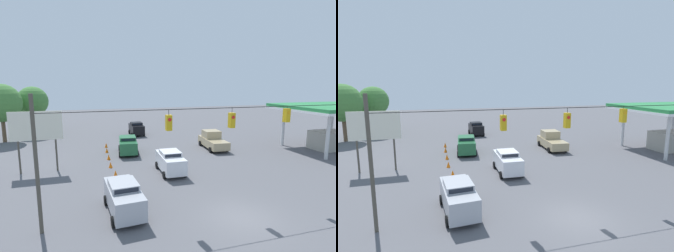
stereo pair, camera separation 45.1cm
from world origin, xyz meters
The scene contains 17 objects.
ground_plane centered at (0.00, 0.00, 0.00)m, with size 140.00×140.00×0.00m, color #56565B.
overhead_signal_span centered at (0.00, -1.62, 4.41)m, with size 22.12×0.38×7.29m.
sedan_silver_parked_shoulder centered at (6.55, -2.61, 1.02)m, with size 2.25×4.53×1.97m.
sedan_black_withflow_deep centered at (1.73, -26.56, 1.02)m, with size 2.07×3.95×1.96m.
pickup_truck_tan_oncoming_far centered at (-5.71, -15.69, 0.98)m, with size 2.50×5.34×2.12m.
sedan_green_withflow_far centered at (4.42, -16.29, 1.02)m, with size 2.39×4.63×1.95m.
sedan_white_withflow_mid centered at (1.74, -8.80, 1.02)m, with size 2.06×4.35×1.96m.
traffic_cone_nearest centered at (6.48, -6.40, 0.28)m, with size 0.36×0.36×0.57m, color orange.
traffic_cone_second centered at (6.47, -9.01, 0.28)m, with size 0.36×0.36×0.57m, color orange.
traffic_cone_third centered at (6.69, -11.62, 0.28)m, with size 0.36×0.36×0.57m, color orange.
traffic_cone_fourth centered at (6.69, -14.30, 0.28)m, with size 0.36×0.36×0.57m, color orange.
traffic_cone_fifth centered at (6.70, -17.24, 0.28)m, with size 0.36×0.36×0.57m, color orange.
traffic_cone_farthest centered at (6.64, -19.75, 0.28)m, with size 0.36×0.36×0.57m, color orange.
gas_station centered at (-18.81, -11.40, 3.87)m, with size 11.22×9.43×5.29m.
roadside_billboard centered at (12.83, -12.15, 3.87)m, with size 4.27×0.16×5.41m.
tree_horizon_left centered at (16.64, -31.31, 5.07)m, with size 4.46×4.46×7.34m.
tree_horizon_right centered at (19.53, -26.80, 5.21)m, with size 5.06×5.06×7.76m.
Camera 1 is at (8.17, 12.42, 7.76)m, focal length 28.00 mm.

